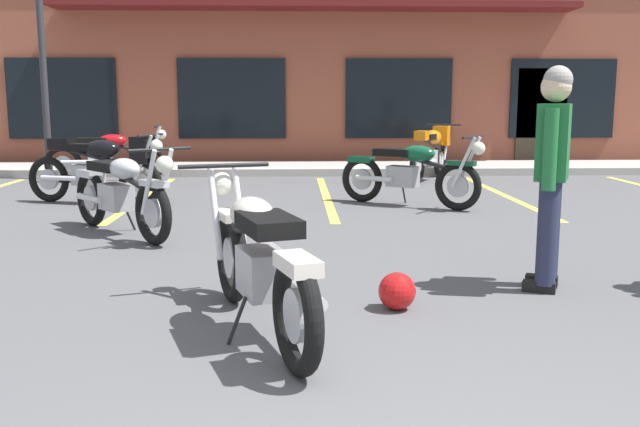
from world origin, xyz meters
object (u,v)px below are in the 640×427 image
motorcycle_silver_naked (120,192)px  motorcycle_green_cafe_racer (107,155)px  motorcycle_foreground_classic (258,259)px  motorcycle_blue_standard (100,166)px  motorcycle_black_cruiser (432,150)px  person_in_shorts_foreground (552,165)px  helmet_on_pavement (397,291)px  motorcycle_red_sportbike (410,172)px

motorcycle_silver_naked → motorcycle_green_cafe_racer: bearing=106.1°
motorcycle_foreground_classic → motorcycle_blue_standard: 5.99m
motorcycle_green_cafe_racer → motorcycle_silver_naked: bearing=-73.9°
motorcycle_blue_standard → motorcycle_black_cruiser: bearing=28.8°
motorcycle_blue_standard → person_in_shorts_foreground: bearing=-45.1°
motorcycle_foreground_classic → motorcycle_blue_standard: size_ratio=1.00×
motorcycle_blue_standard → motorcycle_green_cafe_racer: bearing=102.9°
motorcycle_foreground_classic → motorcycle_green_cafe_racer: 8.79m
motorcycle_silver_naked → motorcycle_black_cruiser: bearing=49.7°
motorcycle_black_cruiser → person_in_shorts_foreground: (-0.57, -7.41, 0.42)m
motorcycle_black_cruiser → helmet_on_pavement: 8.09m
motorcycle_silver_naked → helmet_on_pavement: bearing=-47.6°
person_in_shorts_foreground → motorcycle_red_sportbike: bearing=94.8°
motorcycle_foreground_classic → motorcycle_red_sportbike: size_ratio=1.13×
motorcycle_foreground_classic → motorcycle_green_cafe_racer: size_ratio=0.97×
motorcycle_green_cafe_racer → motorcycle_red_sportbike: bearing=-32.6°
helmet_on_pavement → motorcycle_red_sportbike: bearing=79.7°
motorcycle_red_sportbike → motorcycle_black_cruiser: bearing=73.8°
helmet_on_pavement → motorcycle_silver_naked: bearing=132.4°
motorcycle_black_cruiser → motorcycle_blue_standard: (-5.14, -2.83, 0.00)m
motorcycle_foreground_classic → motorcycle_black_cruiser: same height
motorcycle_green_cafe_racer → helmet_on_pavement: motorcycle_green_cafe_racer is taller
motorcycle_foreground_classic → motorcycle_red_sportbike: 5.43m
motorcycle_blue_standard → helmet_on_pavement: (3.36, -5.06, -0.40)m
person_in_shorts_foreground → helmet_on_pavement: person_in_shorts_foreground is taller
motorcycle_foreground_classic → motorcycle_silver_naked: same height
motorcycle_blue_standard → person_in_shorts_foreground: 6.48m
motorcycle_silver_naked → motorcycle_blue_standard: size_ratio=0.85×
motorcycle_silver_naked → helmet_on_pavement: 3.78m
motorcycle_foreground_classic → motorcycle_green_cafe_racer: bearing=110.4°
motorcycle_red_sportbike → person_in_shorts_foreground: person_in_shorts_foreground is taller
motorcycle_red_sportbike → motorcycle_silver_naked: same height
motorcycle_black_cruiser → helmet_on_pavement: (-1.78, -7.88, -0.40)m
motorcycle_blue_standard → helmet_on_pavement: size_ratio=7.88×
motorcycle_silver_naked → helmet_on_pavement: (2.54, -2.78, -0.33)m
motorcycle_silver_naked → person_in_shorts_foreground: 4.43m
motorcycle_blue_standard → motorcycle_green_cafe_racer: (-0.63, 2.76, -0.07)m
motorcycle_black_cruiser → motorcycle_red_sportbike: bearing=-106.2°
motorcycle_black_cruiser → person_in_shorts_foreground: bearing=-94.4°
helmet_on_pavement → motorcycle_green_cafe_racer: bearing=117.1°
person_in_shorts_foreground → helmet_on_pavement: size_ratio=6.44×
motorcycle_foreground_classic → motorcycle_blue_standard: (-2.43, 5.47, 0.07)m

